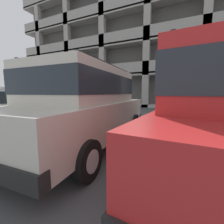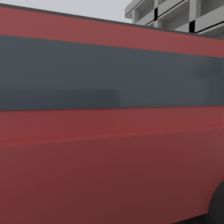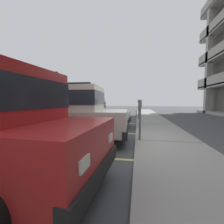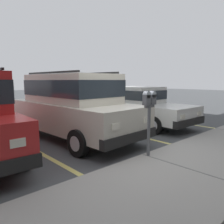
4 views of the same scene
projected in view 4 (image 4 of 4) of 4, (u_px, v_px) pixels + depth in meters
The scene contains 6 objects.
ground_plane at pixel (135, 159), 5.15m from camera, with size 80.00×80.00×0.10m.
sidewalk at pixel (186, 171), 4.19m from camera, with size 40.00×2.20×0.12m.
parking_stall_lines at pixel (48, 157), 5.14m from camera, with size 12.34×4.80×0.01m.
silver_suv at pixel (72, 104), 6.69m from camera, with size 2.17×4.86×2.03m.
red_sedan at pixel (139, 105), 8.89m from camera, with size 1.94×4.53×1.54m.
parking_meter_near at pixel (149, 108), 4.74m from camera, with size 0.35×0.12×1.44m.
Camera 4 is at (3.76, 3.25, 1.78)m, focal length 35.00 mm.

